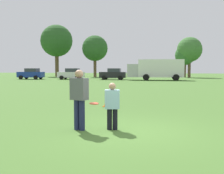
# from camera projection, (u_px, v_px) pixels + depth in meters

# --- Properties ---
(ground_plane) EXTENTS (178.36, 178.36, 0.00)m
(ground_plane) POSITION_uv_depth(u_px,v_px,m) (129.00, 131.00, 8.07)
(ground_plane) COLOR #47702D
(player_thrower) EXTENTS (0.57, 0.43, 1.83)m
(player_thrower) POSITION_uv_depth(u_px,v_px,m) (79.00, 96.00, 8.18)
(player_thrower) COLOR #1E234C
(player_thrower) RESTS_ON ground
(player_defender) EXTENTS (0.48, 0.32, 1.44)m
(player_defender) POSITION_uv_depth(u_px,v_px,m) (112.00, 104.00, 8.24)
(player_defender) COLOR black
(player_defender) RESTS_ON ground
(frisbee) EXTENTS (0.27, 0.27, 0.04)m
(frisbee) POSITION_uv_depth(u_px,v_px,m) (94.00, 103.00, 7.85)
(frisbee) COLOR #E54C33
(traffic_cone) EXTENTS (0.32, 0.32, 0.48)m
(traffic_cone) POSITION_uv_depth(u_px,v_px,m) (106.00, 102.00, 13.23)
(traffic_cone) COLOR #D8590C
(traffic_cone) RESTS_ON ground
(parked_car_near_left) EXTENTS (4.30, 2.41, 1.82)m
(parked_car_near_left) POSITION_uv_depth(u_px,v_px,m) (31.00, 74.00, 45.25)
(parked_car_near_left) COLOR navy
(parked_car_near_left) RESTS_ON ground
(parked_car_mid_left) EXTENTS (4.30, 2.41, 1.82)m
(parked_car_mid_left) POSITION_uv_depth(u_px,v_px,m) (71.00, 74.00, 44.39)
(parked_car_mid_left) COLOR silver
(parked_car_mid_left) RESTS_ON ground
(parked_car_center) EXTENTS (4.30, 2.41, 1.82)m
(parked_car_center) POSITION_uv_depth(u_px,v_px,m) (113.00, 74.00, 43.75)
(parked_car_center) COLOR black
(parked_car_center) RESTS_ON ground
(box_truck) EXTENTS (8.63, 3.33, 3.18)m
(box_truck) POSITION_uv_depth(u_px,v_px,m) (157.00, 69.00, 41.79)
(box_truck) COLOR white
(box_truck) RESTS_ON ground
(tree_west_oak) EXTENTS (6.98, 6.98, 11.34)m
(tree_west_oak) POSITION_uv_depth(u_px,v_px,m) (57.00, 41.00, 59.51)
(tree_west_oak) COLOR brown
(tree_west_oak) RESTS_ON ground
(tree_west_maple) EXTENTS (5.29, 5.29, 8.60)m
(tree_west_maple) POSITION_uv_depth(u_px,v_px,m) (95.00, 48.00, 55.98)
(tree_west_maple) COLOR brown
(tree_west_maple) RESTS_ON ground
(tree_center_elm) EXTENTS (3.93, 3.93, 6.38)m
(tree_center_elm) POSITION_uv_depth(u_px,v_px,m) (185.00, 55.00, 53.79)
(tree_center_elm) COLOR brown
(tree_center_elm) RESTS_ON ground
(tree_east_birch) EXTENTS (4.89, 4.89, 7.95)m
(tree_east_birch) POSITION_uv_depth(u_px,v_px,m) (190.00, 50.00, 53.33)
(tree_east_birch) COLOR brown
(tree_east_birch) RESTS_ON ground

